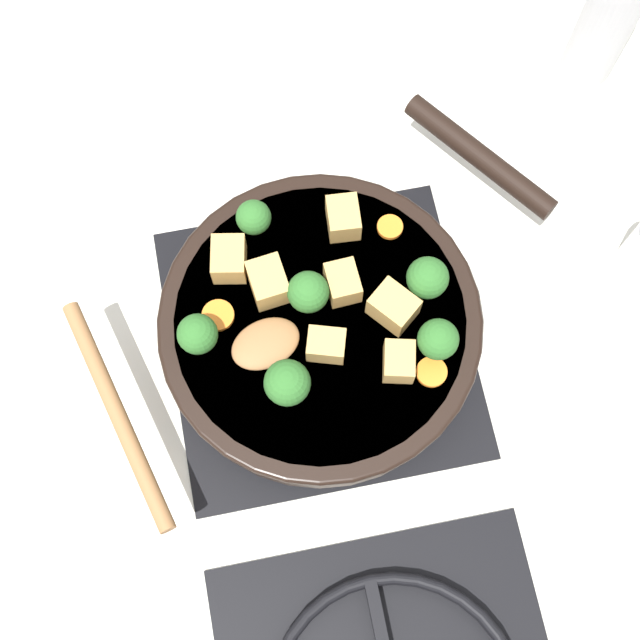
% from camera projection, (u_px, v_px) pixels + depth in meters
% --- Properties ---
extents(ground_plane, '(2.40, 2.40, 0.00)m').
position_uv_depth(ground_plane, '(320.00, 343.00, 0.94)').
color(ground_plane, silver).
extents(front_burner_grate, '(0.31, 0.31, 0.03)m').
position_uv_depth(front_burner_grate, '(320.00, 340.00, 0.92)').
color(front_burner_grate, black).
rests_on(front_burner_grate, ground_plane).
extents(skillet_pan, '(0.42, 0.39, 0.05)m').
position_uv_depth(skillet_pan, '(322.00, 325.00, 0.88)').
color(skillet_pan, black).
rests_on(skillet_pan, front_burner_grate).
extents(wooden_spoon, '(0.22, 0.23, 0.02)m').
position_uv_depth(wooden_spoon, '(182.00, 383.00, 0.83)').
color(wooden_spoon, olive).
rests_on(wooden_spoon, skillet_pan).
extents(tofu_cube_center_large, '(0.03, 0.04, 0.03)m').
position_uv_depth(tofu_cube_center_large, '(343.00, 218.00, 0.88)').
color(tofu_cube_center_large, tan).
rests_on(tofu_cube_center_large, skillet_pan).
extents(tofu_cube_near_handle, '(0.05, 0.05, 0.03)m').
position_uv_depth(tofu_cube_near_handle, '(393.00, 307.00, 0.85)').
color(tofu_cube_near_handle, tan).
rests_on(tofu_cube_near_handle, skillet_pan).
extents(tofu_cube_east_chunk, '(0.04, 0.04, 0.03)m').
position_uv_depth(tofu_cube_east_chunk, '(331.00, 344.00, 0.84)').
color(tofu_cube_east_chunk, tan).
rests_on(tofu_cube_east_chunk, skillet_pan).
extents(tofu_cube_west_chunk, '(0.04, 0.04, 0.03)m').
position_uv_depth(tofu_cube_west_chunk, '(399.00, 361.00, 0.83)').
color(tofu_cube_west_chunk, tan).
rests_on(tofu_cube_west_chunk, skillet_pan).
extents(tofu_cube_back_piece, '(0.04, 0.05, 0.03)m').
position_uv_depth(tofu_cube_back_piece, '(229.00, 259.00, 0.86)').
color(tofu_cube_back_piece, tan).
rests_on(tofu_cube_back_piece, skillet_pan).
extents(tofu_cube_front_piece, '(0.03, 0.04, 0.03)m').
position_uv_depth(tofu_cube_front_piece, '(343.00, 283.00, 0.86)').
color(tofu_cube_front_piece, tan).
rests_on(tofu_cube_front_piece, skillet_pan).
extents(tofu_cube_mid_small, '(0.04, 0.05, 0.03)m').
position_uv_depth(tofu_cube_mid_small, '(268.00, 282.00, 0.85)').
color(tofu_cube_mid_small, tan).
rests_on(tofu_cube_mid_small, skillet_pan).
extents(broccoli_floret_near_spoon, '(0.04, 0.04, 0.05)m').
position_uv_depth(broccoli_floret_near_spoon, '(438.00, 340.00, 0.83)').
color(broccoli_floret_near_spoon, '#709956').
rests_on(broccoli_floret_near_spoon, skillet_pan).
extents(broccoli_floret_center_top, '(0.03, 0.03, 0.04)m').
position_uv_depth(broccoli_floret_center_top, '(254.00, 218.00, 0.87)').
color(broccoli_floret_center_top, '#709956').
rests_on(broccoli_floret_center_top, skillet_pan).
extents(broccoli_floret_east_rim, '(0.04, 0.04, 0.05)m').
position_uv_depth(broccoli_floret_east_rim, '(308.00, 292.00, 0.84)').
color(broccoli_floret_east_rim, '#709956').
rests_on(broccoli_floret_east_rim, skillet_pan).
extents(broccoli_floret_west_rim, '(0.04, 0.04, 0.05)m').
position_uv_depth(broccoli_floret_west_rim, '(197.00, 332.00, 0.83)').
color(broccoli_floret_west_rim, '#709956').
rests_on(broccoli_floret_west_rim, skillet_pan).
extents(broccoli_floret_north_edge, '(0.04, 0.04, 0.05)m').
position_uv_depth(broccoli_floret_north_edge, '(428.00, 278.00, 0.85)').
color(broccoli_floret_north_edge, '#709956').
rests_on(broccoli_floret_north_edge, skillet_pan).
extents(broccoli_floret_south_cluster, '(0.04, 0.04, 0.05)m').
position_uv_depth(broccoli_floret_south_cluster, '(287.00, 383.00, 0.81)').
color(broccoli_floret_south_cluster, '#709956').
rests_on(broccoli_floret_south_cluster, skillet_pan).
extents(carrot_slice_orange_thin, '(0.03, 0.03, 0.01)m').
position_uv_depth(carrot_slice_orange_thin, '(390.00, 227.00, 0.89)').
color(carrot_slice_orange_thin, orange).
rests_on(carrot_slice_orange_thin, skillet_pan).
extents(carrot_slice_near_center, '(0.03, 0.03, 0.01)m').
position_uv_depth(carrot_slice_near_center, '(218.00, 315.00, 0.86)').
color(carrot_slice_near_center, orange).
rests_on(carrot_slice_near_center, skillet_pan).
extents(carrot_slice_edge_slice, '(0.03, 0.03, 0.01)m').
position_uv_depth(carrot_slice_edge_slice, '(432.00, 372.00, 0.84)').
color(carrot_slice_edge_slice, orange).
rests_on(carrot_slice_edge_slice, skillet_pan).
extents(pepper_mill, '(0.06, 0.06, 0.22)m').
position_uv_depth(pepper_mill, '(612.00, 10.00, 0.94)').
color(pepper_mill, '#B2B2B7').
rests_on(pepper_mill, ground_plane).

